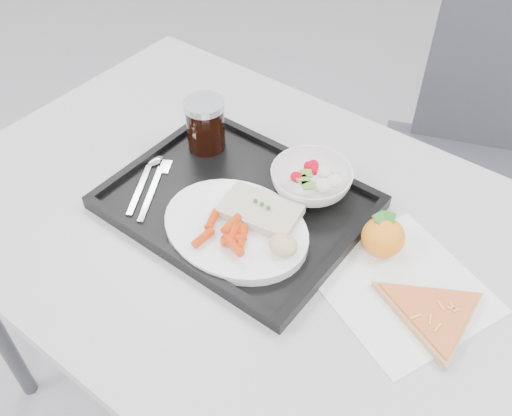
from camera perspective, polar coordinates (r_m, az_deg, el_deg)
name	(u,v)px	position (r m, az deg, el deg)	size (l,w,h in m)	color
table	(255,246)	(1.09, -0.14, -3.87)	(1.20, 0.80, 0.75)	#ABABAD
chair	(476,143)	(1.65, 21.11, 6.05)	(0.54, 0.55, 0.93)	#38383F
tray	(237,204)	(1.06, -1.91, 0.41)	(0.45, 0.35, 0.03)	black
dinner_plate	(236,229)	(0.99, -2.04, -2.08)	(0.27, 0.27, 0.02)	white
fish_fillet	(260,211)	(1.00, 0.42, -0.30)	(0.15, 0.11, 0.03)	beige
bread_roll	(283,245)	(0.94, 2.74, -3.71)	(0.06, 0.05, 0.03)	beige
salad_bowl	(311,180)	(1.06, 5.56, 2.78)	(0.15, 0.15, 0.05)	white
cola_glass	(205,124)	(1.14, -5.09, 8.40)	(0.08, 0.08, 0.11)	black
cutlery	(151,178)	(1.11, -10.48, 2.97)	(0.12, 0.16, 0.01)	silver
napkin	(401,288)	(0.97, 14.34, -7.72)	(0.32, 0.32, 0.00)	white
tangerine	(383,237)	(0.99, 12.61, -2.84)	(0.08, 0.08, 0.07)	orange
pizza_slice	(433,314)	(0.94, 17.29, -10.04)	(0.22, 0.22, 0.02)	tan
carrot_pile	(228,234)	(0.96, -2.78, -2.61)	(0.11, 0.09, 0.02)	red
salad_contents	(318,176)	(1.06, 6.22, 3.19)	(0.09, 0.08, 0.02)	red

